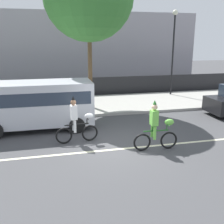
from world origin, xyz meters
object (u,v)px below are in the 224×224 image
parade_cyclist_lime (157,128)px  street_lamp_post (174,40)px  parked_van_silver (38,102)px  parade_cyclist_zebra (77,122)px

parade_cyclist_lime → street_lamp_post: street_lamp_post is taller
parade_cyclist_lime → street_lamp_post: (4.86, 8.96, 3.15)m
parade_cyclist_lime → parked_van_silver: (-4.31, 3.55, 0.44)m
street_lamp_post → parked_van_silver: bearing=-149.4°
parade_cyclist_zebra → parade_cyclist_lime: (2.78, -1.43, 0.00)m
parade_cyclist_zebra → street_lamp_post: bearing=44.6°
parade_cyclist_zebra → parade_cyclist_lime: 3.13m
parade_cyclist_zebra → street_lamp_post: (7.65, 7.53, 3.15)m
parked_van_silver → street_lamp_post: 10.99m
parked_van_silver → street_lamp_post: bearing=30.6°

